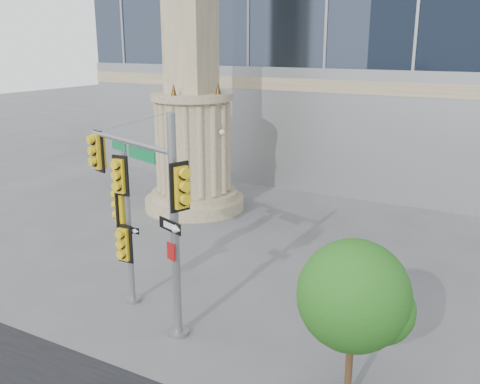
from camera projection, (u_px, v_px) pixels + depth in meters
The scene contains 5 objects.
ground at pixel (193, 335), 13.63m from camera, with size 120.00×120.00×0.00m, color #545456.
monument at pixel (192, 83), 22.50m from camera, with size 4.40×4.40×16.60m.
main_signal_pole at pixel (150, 194), 13.41m from camera, with size 4.22×1.81×5.67m.
secondary_signal_pole at pixel (124, 217), 14.61m from camera, with size 0.76×0.57×4.39m.
street_tree at pixel (356, 300), 10.44m from camera, with size 2.28×2.23×3.56m.
Camera 1 is at (6.99, -9.97, 7.23)m, focal length 40.00 mm.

